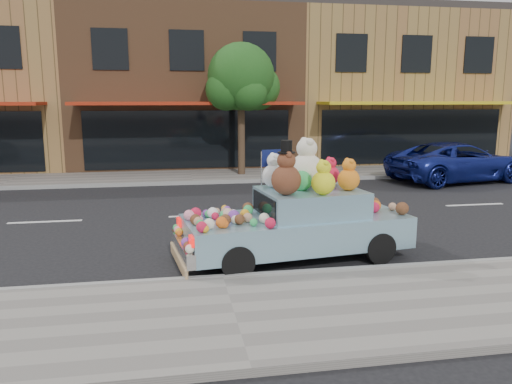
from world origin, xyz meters
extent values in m
plane|color=black|center=(0.00, 0.00, 0.00)|extent=(120.00, 120.00, 0.00)
cube|color=gray|center=(0.00, -6.50, 0.06)|extent=(60.00, 3.00, 0.12)
cube|color=gray|center=(0.00, 6.50, 0.06)|extent=(60.00, 3.00, 0.12)
cube|color=gray|center=(0.00, -5.00, 0.07)|extent=(60.00, 0.12, 0.13)
cube|color=gray|center=(0.00, 5.00, 0.07)|extent=(60.00, 0.12, 0.13)
cube|color=black|center=(-7.00, 7.98, 5.00)|extent=(1.40, 0.06, 1.60)
cube|color=brown|center=(0.00, 12.00, 3.50)|extent=(10.00, 8.00, 7.00)
cube|color=#332D2B|center=(0.00, 12.00, 7.15)|extent=(10.00, 8.00, 0.30)
cube|color=black|center=(0.00, 7.98, 1.40)|extent=(8.50, 0.06, 2.40)
cube|color=#A5240F|center=(0.00, 7.10, 2.90)|extent=(9.00, 1.80, 0.12)
cube|color=black|center=(-3.00, 7.98, 5.00)|extent=(1.40, 0.06, 1.60)
cube|color=black|center=(0.00, 7.98, 5.00)|extent=(1.40, 0.06, 1.60)
cube|color=black|center=(3.00, 7.98, 5.00)|extent=(1.40, 0.06, 1.60)
cube|color=olive|center=(10.00, 12.00, 3.50)|extent=(10.00, 8.00, 7.00)
cube|color=#332D2B|center=(10.00, 12.00, 7.15)|extent=(10.00, 8.00, 0.30)
cube|color=black|center=(10.00, 7.98, 1.40)|extent=(8.50, 0.06, 2.40)
cube|color=gold|center=(10.00, 7.10, 2.90)|extent=(9.00, 1.80, 0.12)
cube|color=black|center=(7.00, 7.98, 5.00)|extent=(1.40, 0.06, 1.60)
cube|color=black|center=(10.00, 7.98, 5.00)|extent=(1.40, 0.06, 1.60)
cube|color=black|center=(13.00, 7.98, 5.00)|extent=(1.40, 0.06, 1.60)
cylinder|color=#38281C|center=(2.00, 6.50, 1.60)|extent=(0.28, 0.28, 3.20)
sphere|color=#164714|center=(2.00, 6.50, 3.92)|extent=(2.60, 2.60, 2.60)
sphere|color=#164714|center=(2.70, 6.80, 3.52)|extent=(1.80, 1.80, 1.80)
sphere|color=#164714|center=(1.40, 6.30, 3.42)|extent=(1.60, 1.60, 1.60)
sphere|color=#164714|center=(2.20, 5.90, 3.32)|extent=(1.40, 1.40, 1.40)
sphere|color=#164714|center=(1.70, 7.10, 3.62)|extent=(1.60, 1.60, 1.60)
imported|color=navy|center=(9.84, 3.99, 0.74)|extent=(5.68, 3.39, 1.48)
cylinder|color=black|center=(3.05, -4.50, 0.30)|extent=(0.62, 0.28, 0.60)
cylinder|color=black|center=(2.84, -2.95, 0.30)|extent=(0.62, 0.28, 0.60)
cylinder|color=black|center=(0.27, -4.87, 0.30)|extent=(0.62, 0.28, 0.60)
cylinder|color=black|center=(0.07, -3.32, 0.30)|extent=(0.62, 0.28, 0.60)
cube|color=#84B0C5|center=(1.56, -3.91, 0.55)|extent=(4.49, 2.25, 0.60)
cube|color=#84B0C5|center=(1.85, -3.87, 1.10)|extent=(2.08, 1.74, 0.50)
cube|color=silver|center=(-0.64, -4.20, 0.40)|extent=(0.39, 1.79, 0.26)
cube|color=red|center=(-0.51, -4.87, 0.72)|extent=(0.10, 0.29, 0.16)
cube|color=red|center=(-0.68, -3.52, 0.72)|extent=(0.10, 0.29, 0.16)
cube|color=black|center=(0.91, -3.99, 1.10)|extent=(0.21, 1.29, 0.40)
sphere|color=#552B18|center=(1.26, -4.30, 1.63)|extent=(0.55, 0.55, 0.55)
sphere|color=#552B18|center=(1.26, -4.30, 1.98)|extent=(0.34, 0.34, 0.34)
sphere|color=#552B18|center=(1.26, -4.42, 2.10)|extent=(0.13, 0.13, 0.13)
sphere|color=#552B18|center=(1.26, -4.18, 2.10)|extent=(0.13, 0.13, 0.13)
cylinder|color=black|center=(1.26, -4.30, 2.13)|extent=(0.33, 0.33, 0.02)
cylinder|color=black|center=(1.26, -4.30, 2.24)|extent=(0.21, 0.21, 0.22)
sphere|color=beige|center=(1.86, -3.51, 1.69)|extent=(0.67, 0.67, 0.67)
sphere|color=beige|center=(1.86, -3.51, 2.12)|extent=(0.42, 0.42, 0.42)
sphere|color=beige|center=(1.86, -3.66, 2.25)|extent=(0.16, 0.16, 0.16)
sphere|color=beige|center=(1.86, -3.37, 2.25)|extent=(0.16, 0.16, 0.16)
sphere|color=orange|center=(2.54, -4.08, 1.56)|extent=(0.43, 0.43, 0.43)
sphere|color=orange|center=(2.54, -4.08, 1.84)|extent=(0.26, 0.26, 0.26)
sphere|color=orange|center=(2.54, -4.17, 1.92)|extent=(0.10, 0.10, 0.10)
sphere|color=orange|center=(2.54, -3.99, 1.92)|extent=(0.10, 0.10, 0.10)
sphere|color=red|center=(2.40, -3.39, 1.54)|extent=(0.39, 0.39, 0.39)
sphere|color=red|center=(2.40, -3.39, 1.80)|extent=(0.24, 0.24, 0.24)
sphere|color=red|center=(2.40, -3.48, 1.87)|extent=(0.09, 0.09, 0.09)
sphere|color=red|center=(2.40, -3.31, 1.87)|extent=(0.09, 0.09, 0.09)
sphere|color=silver|center=(1.20, -3.50, 1.58)|extent=(0.47, 0.47, 0.47)
sphere|color=silver|center=(1.20, -3.50, 1.89)|extent=(0.29, 0.29, 0.29)
sphere|color=silver|center=(1.20, -3.60, 1.98)|extent=(0.11, 0.11, 0.11)
sphere|color=silver|center=(1.20, -3.40, 1.98)|extent=(0.11, 0.11, 0.11)
sphere|color=yellow|center=(1.93, -4.41, 1.57)|extent=(0.44, 0.44, 0.44)
sphere|color=yellow|center=(1.93, -4.41, 1.86)|extent=(0.27, 0.27, 0.27)
sphere|color=yellow|center=(1.93, -4.51, 1.94)|extent=(0.10, 0.10, 0.10)
sphere|color=yellow|center=(1.93, -4.32, 1.94)|extent=(0.10, 0.10, 0.10)
sphere|color=green|center=(1.66, -3.89, 1.53)|extent=(0.40, 0.40, 0.40)
sphere|color=pink|center=(2.14, -3.78, 1.50)|extent=(0.32, 0.32, 0.32)
sphere|color=#CE5213|center=(0.03, -4.59, 0.95)|extent=(0.21, 0.21, 0.21)
sphere|color=#A07558|center=(-0.41, -4.08, 0.92)|extent=(0.14, 0.14, 0.14)
sphere|color=#B71334|center=(-0.33, -4.82, 0.95)|extent=(0.19, 0.19, 0.19)
sphere|color=green|center=(-0.13, -3.77, 0.92)|extent=(0.15, 0.15, 0.15)
sphere|color=#CE5213|center=(0.08, -4.60, 0.92)|extent=(0.15, 0.15, 0.15)
sphere|color=#A07558|center=(0.04, -3.54, 0.92)|extent=(0.13, 0.13, 0.13)
sphere|color=#A07558|center=(0.20, -3.57, 0.92)|extent=(0.14, 0.14, 0.14)
sphere|color=green|center=(-0.33, -4.44, 0.92)|extent=(0.13, 0.13, 0.13)
sphere|color=#A07558|center=(-0.40, -3.76, 0.94)|extent=(0.19, 0.19, 0.19)
sphere|color=pink|center=(-0.33, -4.16, 0.92)|extent=(0.13, 0.13, 0.13)
sphere|color=beige|center=(0.31, -4.34, 0.93)|extent=(0.16, 0.16, 0.16)
sphere|color=#6E3197|center=(0.30, -4.16, 0.96)|extent=(0.22, 0.22, 0.22)
sphere|color=#A07558|center=(-0.37, -4.35, 0.93)|extent=(0.16, 0.16, 0.16)
sphere|color=#A07558|center=(0.55, -4.26, 0.94)|extent=(0.18, 0.18, 0.18)
sphere|color=#B71334|center=(0.23, -4.05, 0.92)|extent=(0.13, 0.13, 0.13)
sphere|color=orange|center=(0.23, -3.30, 0.92)|extent=(0.13, 0.13, 0.13)
sphere|color=orange|center=(0.54, -3.99, 0.94)|extent=(0.19, 0.19, 0.19)
sphere|color=#512C17|center=(0.67, -3.55, 0.96)|extent=(0.22, 0.22, 0.22)
sphere|color=pink|center=(-0.51, -3.94, 0.95)|extent=(0.20, 0.20, 0.20)
sphere|color=beige|center=(-0.19, -4.65, 0.95)|extent=(0.20, 0.20, 0.20)
sphere|color=#512C17|center=(-0.41, -4.28, 0.95)|extent=(0.20, 0.20, 0.20)
sphere|color=#6E3197|center=(-0.17, -3.69, 0.92)|extent=(0.14, 0.14, 0.14)
sphere|color=#B71334|center=(0.87, -4.77, 0.95)|extent=(0.20, 0.20, 0.20)
sphere|color=beige|center=(0.83, -4.40, 0.95)|extent=(0.20, 0.20, 0.20)
sphere|color=green|center=(0.52, -3.95, 0.92)|extent=(0.13, 0.13, 0.13)
sphere|color=white|center=(0.35, -3.80, 0.92)|extent=(0.15, 0.15, 0.15)
sphere|color=#512C17|center=(0.12, -4.42, 0.95)|extent=(0.21, 0.21, 0.21)
sphere|color=green|center=(0.65, -3.67, 0.95)|extent=(0.20, 0.20, 0.20)
sphere|color=#B71334|center=(-0.38, -3.83, 0.96)|extent=(0.22, 0.22, 0.22)
sphere|color=white|center=(-0.06, -3.83, 0.95)|extent=(0.21, 0.21, 0.21)
sphere|color=#512C17|center=(0.38, -4.40, 0.94)|extent=(0.19, 0.19, 0.19)
sphere|color=green|center=(0.61, -4.55, 0.92)|extent=(0.14, 0.14, 0.14)
sphere|color=orange|center=(-0.27, -4.85, 0.92)|extent=(0.14, 0.14, 0.14)
sphere|color=#B71334|center=(-0.02, -3.96, 0.92)|extent=(0.14, 0.14, 0.14)
sphere|color=green|center=(0.15, -4.01, 0.94)|extent=(0.18, 0.18, 0.18)
sphere|color=#6E3197|center=(0.26, -3.47, 0.92)|extent=(0.15, 0.15, 0.15)
sphere|color=#D8A88C|center=(0.21, -4.04, 0.97)|extent=(0.22, 0.22, 0.22)
sphere|color=pink|center=(-0.72, -3.63, 0.60)|extent=(0.15, 0.15, 0.15)
sphere|color=#512C17|center=(-0.58, -4.68, 0.59)|extent=(0.13, 0.13, 0.13)
sphere|color=#CE5213|center=(-0.70, -3.81, 0.60)|extent=(0.14, 0.14, 0.14)
sphere|color=#A07558|center=(-0.59, -4.62, 0.59)|extent=(0.12, 0.12, 0.12)
sphere|color=#512C17|center=(-0.57, -4.73, 0.60)|extent=(0.15, 0.15, 0.15)
sphere|color=#6E3197|center=(-0.59, -4.58, 0.62)|extent=(0.18, 0.18, 0.18)
sphere|color=beige|center=(-0.55, -4.95, 0.61)|extent=(0.15, 0.15, 0.15)
sphere|color=orange|center=(-0.70, -3.80, 0.60)|extent=(0.15, 0.15, 0.15)
sphere|color=#B71334|center=(-0.56, -4.82, 0.59)|extent=(0.12, 0.12, 0.12)
sphere|color=green|center=(-0.74, -3.45, 0.60)|extent=(0.13, 0.13, 0.13)
sphere|color=white|center=(3.36, -3.11, 0.98)|extent=(0.26, 0.26, 0.26)
sphere|color=white|center=(3.00, -3.52, 0.97)|extent=(0.24, 0.24, 0.24)
sphere|color=#B71334|center=(3.16, -3.90, 0.96)|extent=(0.21, 0.21, 0.21)
sphere|color=#CE5213|center=(3.25, -3.76, 0.96)|extent=(0.21, 0.21, 0.21)
sphere|color=#A07558|center=(3.60, -3.79, 0.93)|extent=(0.16, 0.16, 0.16)
sphere|color=beige|center=(2.92, -3.12, 0.98)|extent=(0.26, 0.26, 0.26)
sphere|color=#512C17|center=(3.61, -4.19, 0.98)|extent=(0.25, 0.25, 0.25)
sphere|color=#512C17|center=(3.30, -3.57, 0.97)|extent=(0.24, 0.24, 0.24)
cylinder|color=#997A54|center=(-0.61, -5.05, 0.17)|extent=(0.06, 0.06, 0.17)
sphere|color=#997A54|center=(-0.61, -5.05, 0.26)|extent=(0.07, 0.07, 0.07)
cylinder|color=#997A54|center=(-0.62, -4.95, 0.17)|extent=(0.06, 0.06, 0.17)
sphere|color=#997A54|center=(-0.62, -4.95, 0.26)|extent=(0.07, 0.07, 0.07)
cylinder|color=#997A54|center=(-0.64, -4.86, 0.17)|extent=(0.06, 0.06, 0.17)
sphere|color=#997A54|center=(-0.64, -4.86, 0.26)|extent=(0.07, 0.07, 0.07)
cylinder|color=#997A54|center=(-0.65, -4.76, 0.17)|extent=(0.06, 0.06, 0.17)
sphere|color=#997A54|center=(-0.65, -4.76, 0.26)|extent=(0.07, 0.07, 0.07)
cylinder|color=#997A54|center=(-0.66, -4.66, 0.17)|extent=(0.06, 0.06, 0.17)
sphere|color=#997A54|center=(-0.66, -4.66, 0.26)|extent=(0.07, 0.07, 0.07)
cylinder|color=#997A54|center=(-0.68, -4.56, 0.17)|extent=(0.06, 0.06, 0.17)
sphere|color=#997A54|center=(-0.68, -4.56, 0.26)|extent=(0.07, 0.07, 0.07)
cylinder|color=#997A54|center=(-0.69, -4.46, 0.17)|extent=(0.06, 0.06, 0.17)
sphere|color=#997A54|center=(-0.69, -4.46, 0.26)|extent=(0.07, 0.07, 0.07)
cylinder|color=#997A54|center=(-0.70, -4.36, 0.17)|extent=(0.06, 0.06, 0.17)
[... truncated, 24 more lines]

